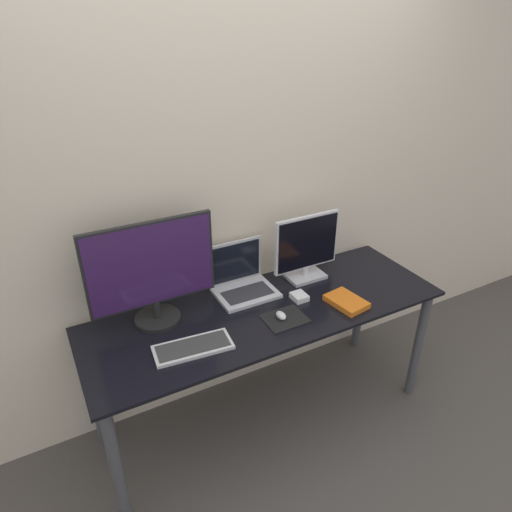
% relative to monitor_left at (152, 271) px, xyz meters
% --- Properties ---
extents(ground_plane, '(12.00, 12.00, 0.00)m').
position_rel_monitor_left_xyz_m(ground_plane, '(0.53, -0.50, -1.04)').
color(ground_plane, '#4C4742').
extents(wall_back, '(7.00, 0.05, 2.50)m').
position_rel_monitor_left_xyz_m(wall_back, '(0.53, 0.21, 0.21)').
color(wall_back, beige).
rests_on(wall_back, ground_plane).
extents(desk, '(1.89, 0.64, 0.76)m').
position_rel_monitor_left_xyz_m(desk, '(0.53, -0.18, -0.40)').
color(desk, black).
rests_on(desk, ground_plane).
extents(monitor_left, '(0.62, 0.23, 0.53)m').
position_rel_monitor_left_xyz_m(monitor_left, '(0.00, 0.00, 0.00)').
color(monitor_left, black).
rests_on(monitor_left, desk).
extents(monitor_right, '(0.40, 0.15, 0.38)m').
position_rel_monitor_left_xyz_m(monitor_right, '(0.88, 0.00, -0.09)').
color(monitor_right, silver).
rests_on(monitor_right, desk).
extents(laptop, '(0.32, 0.26, 0.26)m').
position_rel_monitor_left_xyz_m(laptop, '(0.49, 0.05, -0.21)').
color(laptop, silver).
rests_on(laptop, desk).
extents(keyboard, '(0.37, 0.19, 0.02)m').
position_rel_monitor_left_xyz_m(keyboard, '(0.07, -0.29, -0.27)').
color(keyboard, silver).
rests_on(keyboard, desk).
extents(mousepad, '(0.21, 0.17, 0.00)m').
position_rel_monitor_left_xyz_m(mousepad, '(0.56, -0.30, -0.28)').
color(mousepad, black).
rests_on(mousepad, desk).
extents(mouse, '(0.04, 0.07, 0.03)m').
position_rel_monitor_left_xyz_m(mouse, '(0.54, -0.29, -0.26)').
color(mouse, silver).
rests_on(mouse, mousepad).
extents(book, '(0.17, 0.23, 0.03)m').
position_rel_monitor_left_xyz_m(book, '(0.92, -0.33, -0.26)').
color(book, orange).
rests_on(book, desk).
extents(power_brick, '(0.08, 0.09, 0.03)m').
position_rel_monitor_left_xyz_m(power_brick, '(0.72, -0.18, -0.26)').
color(power_brick, white).
rests_on(power_brick, desk).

